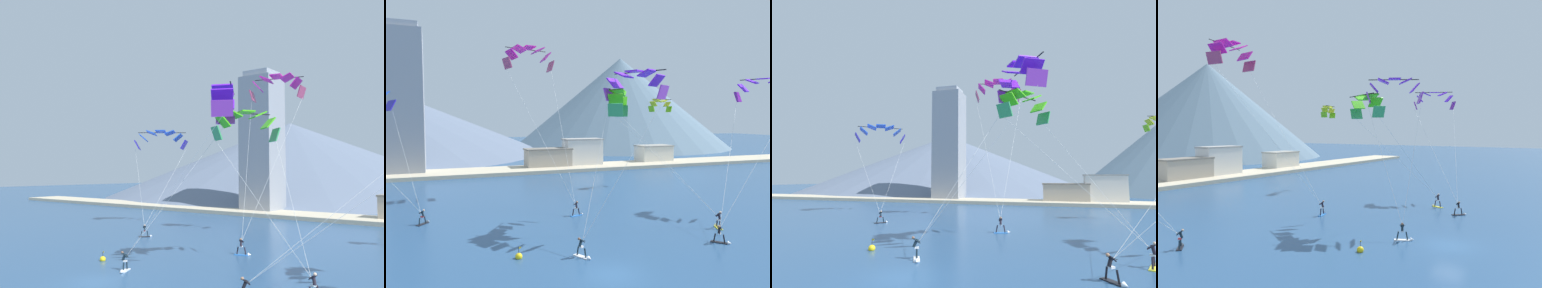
% 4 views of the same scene
% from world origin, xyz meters
% --- Properties ---
extents(ground_plane, '(400.00, 400.00, 0.00)m').
position_xyz_m(ground_plane, '(0.00, 0.00, 0.00)').
color(ground_plane, navy).
extents(kitesurfer_near_lead, '(1.13, 1.74, 1.71)m').
position_xyz_m(kitesurfer_near_lead, '(-0.73, 3.66, 0.50)').
color(kitesurfer_near_lead, white).
rests_on(kitesurfer_near_lead, ground).
extents(kitesurfer_near_trail, '(1.78, 0.85, 1.79)m').
position_xyz_m(kitesurfer_near_trail, '(3.41, 15.84, 0.54)').
color(kitesurfer_near_trail, '#337FDB').
rests_on(kitesurfer_near_trail, ground).
extents(kitesurfer_far_right, '(1.43, 1.58, 1.67)m').
position_xyz_m(kitesurfer_far_right, '(-12.64, 18.34, 0.47)').
color(kitesurfer_far_right, black).
rests_on(kitesurfer_far_right, ground).
extents(parafoil_kite_near_lead, '(9.32, 7.36, 14.08)m').
position_xyz_m(parafoil_kite_near_lead, '(6.30, 8.23, 14.31)').
color(parafoil_kite_near_lead, purple).
extents(parafoil_kite_near_trail, '(7.23, 14.21, 19.47)m').
position_xyz_m(parafoil_kite_near_trail, '(0.94, 28.23, 19.48)').
color(parafoil_kite_near_trail, '#AD3A66').
extents(parafoil_kite_mid_center, '(10.52, 8.43, 12.48)m').
position_xyz_m(parafoil_kite_mid_center, '(6.36, 11.74, 12.77)').
color(parafoil_kite_mid_center, '#38A559').
extents(parafoil_kite_far_right, '(11.19, 14.06, 13.67)m').
position_xyz_m(parafoil_kite_far_right, '(-19.98, 28.92, 13.74)').
color(parafoil_kite_far_right, '#261AAD').
extents(race_marker_buoy, '(0.56, 0.56, 1.02)m').
position_xyz_m(race_marker_buoy, '(-5.46, 5.34, 0.16)').
color(race_marker_buoy, yellow).
rests_on(race_marker_buoy, ground).
extents(shoreline_strip, '(180.00, 10.00, 0.70)m').
position_xyz_m(shoreline_strip, '(0.00, 52.58, 0.35)').
color(shoreline_strip, beige).
rests_on(shoreline_strip, ground).
extents(highrise_tower, '(7.00, 7.00, 28.93)m').
position_xyz_m(highrise_tower, '(-16.83, 55.99, 14.25)').
color(highrise_tower, gray).
rests_on(highrise_tower, ground).
extents(mountain_peak_central_summit, '(122.79, 122.79, 24.70)m').
position_xyz_m(mountain_peak_central_summit, '(-37.76, 112.54, 12.35)').
color(mountain_peak_central_summit, slate).
rests_on(mountain_peak_central_summit, ground).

